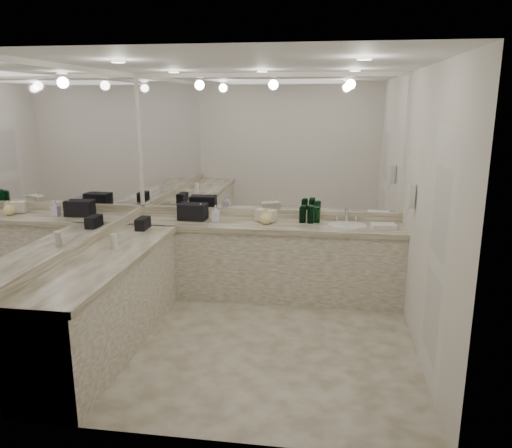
% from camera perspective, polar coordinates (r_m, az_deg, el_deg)
% --- Properties ---
extents(floor, '(3.20, 3.20, 0.00)m').
position_cam_1_polar(floor, '(5.02, -0.86, -13.17)').
color(floor, '#BEB6A1').
rests_on(floor, ground).
extents(ceiling, '(3.20, 3.20, 0.00)m').
position_cam_1_polar(ceiling, '(4.48, -0.98, 17.95)').
color(ceiling, white).
rests_on(ceiling, floor).
extents(wall_back, '(3.20, 0.02, 2.60)m').
position_cam_1_polar(wall_back, '(6.04, 1.36, 4.51)').
color(wall_back, silver).
rests_on(wall_back, floor).
extents(wall_left, '(0.02, 3.00, 2.60)m').
position_cam_1_polar(wall_left, '(5.08, -19.05, 1.96)').
color(wall_left, silver).
rests_on(wall_left, floor).
extents(wall_right, '(0.02, 3.00, 2.60)m').
position_cam_1_polar(wall_right, '(4.61, 19.14, 0.79)').
color(wall_right, silver).
rests_on(wall_right, floor).
extents(vanity_back_base, '(3.20, 0.60, 0.84)m').
position_cam_1_polar(vanity_back_base, '(5.96, 0.96, -4.34)').
color(vanity_back_base, silver).
rests_on(vanity_back_base, floor).
extents(vanity_back_top, '(3.20, 0.64, 0.06)m').
position_cam_1_polar(vanity_back_top, '(5.82, 0.96, -0.16)').
color(vanity_back_top, beige).
rests_on(vanity_back_top, vanity_back_base).
extents(vanity_left_base, '(0.60, 2.40, 0.84)m').
position_cam_1_polar(vanity_left_base, '(4.94, -16.69, -8.87)').
color(vanity_left_base, silver).
rests_on(vanity_left_base, floor).
extents(vanity_left_top, '(0.64, 2.42, 0.06)m').
position_cam_1_polar(vanity_left_top, '(4.79, -16.95, -3.90)').
color(vanity_left_top, beige).
rests_on(vanity_left_top, vanity_left_base).
extents(backsplash_back, '(3.20, 0.04, 0.10)m').
position_cam_1_polar(backsplash_back, '(6.08, 1.32, 1.23)').
color(backsplash_back, beige).
rests_on(backsplash_back, vanity_back_top).
extents(backsplash_left, '(0.04, 3.00, 0.10)m').
position_cam_1_polar(backsplash_left, '(5.15, -18.55, -1.85)').
color(backsplash_left, beige).
rests_on(backsplash_left, vanity_left_top).
extents(mirror_back, '(3.12, 0.01, 1.55)m').
position_cam_1_polar(mirror_back, '(5.96, 1.37, 9.00)').
color(mirror_back, white).
rests_on(mirror_back, wall_back).
extents(mirror_left, '(0.01, 2.92, 1.55)m').
position_cam_1_polar(mirror_left, '(5.00, -19.36, 7.29)').
color(mirror_left, white).
rests_on(mirror_left, wall_left).
extents(sink, '(0.44, 0.44, 0.03)m').
position_cam_1_polar(sink, '(5.79, 10.35, -0.22)').
color(sink, white).
rests_on(sink, vanity_back_top).
extents(faucet, '(0.24, 0.16, 0.14)m').
position_cam_1_polar(faucet, '(5.97, 10.32, 0.96)').
color(faucet, silver).
rests_on(faucet, vanity_back_top).
extents(wall_phone, '(0.06, 0.10, 0.24)m').
position_cam_1_polar(wall_phone, '(5.26, 17.34, 3.05)').
color(wall_phone, white).
rests_on(wall_phone, wall_right).
extents(door, '(0.02, 0.82, 2.10)m').
position_cam_1_polar(door, '(4.19, 19.93, -4.07)').
color(door, white).
rests_on(door, wall_right).
extents(black_toiletry_bag, '(0.34, 0.23, 0.19)m').
position_cam_1_polar(black_toiletry_bag, '(6.00, -7.23, 1.38)').
color(black_toiletry_bag, black).
rests_on(black_toiletry_bag, vanity_back_top).
extents(black_bag_spill, '(0.11, 0.24, 0.13)m').
position_cam_1_polar(black_bag_spill, '(5.67, -12.81, 0.09)').
color(black_bag_spill, black).
rests_on(black_bag_spill, vanity_left_top).
extents(cream_cosmetic_case, '(0.27, 0.22, 0.13)m').
position_cam_1_polar(cream_cosmetic_case, '(5.87, 1.12, 0.93)').
color(cream_cosmetic_case, beige).
rests_on(cream_cosmetic_case, vanity_back_top).
extents(hand_towel, '(0.29, 0.21, 0.04)m').
position_cam_1_polar(hand_towel, '(5.77, 14.37, -0.19)').
color(hand_towel, white).
rests_on(hand_towel, vanity_back_top).
extents(lotion_left, '(0.06, 0.06, 0.15)m').
position_cam_1_polar(lotion_left, '(4.98, -15.93, -1.87)').
color(lotion_left, white).
rests_on(lotion_left, vanity_left_top).
extents(soap_bottle_a, '(0.09, 0.09, 0.21)m').
position_cam_1_polar(soap_bottle_a, '(5.92, -6.32, 1.35)').
color(soap_bottle_a, beige).
rests_on(soap_bottle_a, vanity_back_top).
extents(soap_bottle_b, '(0.09, 0.09, 0.20)m').
position_cam_1_polar(soap_bottle_b, '(5.88, -4.63, 1.23)').
color(soap_bottle_b, silver).
rests_on(soap_bottle_b, vanity_back_top).
extents(soap_bottle_c, '(0.16, 0.16, 0.18)m').
position_cam_1_polar(soap_bottle_c, '(5.74, 1.11, 0.89)').
color(soap_bottle_c, '#F5DF8C').
rests_on(soap_bottle_c, vanity_back_top).
extents(green_bottle_0, '(0.07, 0.07, 0.18)m').
position_cam_1_polar(green_bottle_0, '(5.86, 6.19, 1.08)').
color(green_bottle_0, '#094522').
rests_on(green_bottle_0, vanity_back_top).
extents(green_bottle_1, '(0.07, 0.07, 0.20)m').
position_cam_1_polar(green_bottle_1, '(5.83, 5.42, 1.13)').
color(green_bottle_1, '#094522').
rests_on(green_bottle_1, vanity_back_top).
extents(green_bottle_2, '(0.07, 0.07, 0.18)m').
position_cam_1_polar(green_bottle_2, '(5.86, 6.99, 1.06)').
color(green_bottle_2, '#094522').
rests_on(green_bottle_2, vanity_back_top).
extents(green_bottle_3, '(0.07, 0.07, 0.21)m').
position_cam_1_polar(green_bottle_3, '(5.81, 6.26, 1.10)').
color(green_bottle_3, '#094522').
rests_on(green_bottle_3, vanity_back_top).
extents(green_bottle_4, '(0.07, 0.07, 0.19)m').
position_cam_1_polar(green_bottle_4, '(5.82, 5.28, 1.04)').
color(green_bottle_4, '#094522').
rests_on(green_bottle_4, vanity_back_top).
extents(amenity_bottle_0, '(0.04, 0.04, 0.15)m').
position_cam_1_polar(amenity_bottle_0, '(5.86, 7.14, 0.88)').
color(amenity_bottle_0, '#F2D84C').
rests_on(amenity_bottle_0, vanity_back_top).
extents(amenity_bottle_1, '(0.05, 0.05, 0.14)m').
position_cam_1_polar(amenity_bottle_1, '(5.86, 0.86, 0.95)').
color(amenity_bottle_1, '#F2D84C').
rests_on(amenity_bottle_1, vanity_back_top).
extents(amenity_bottle_2, '(0.05, 0.05, 0.12)m').
position_cam_1_polar(amenity_bottle_2, '(6.07, -6.97, 1.22)').
color(amenity_bottle_2, '#E0B28C').
rests_on(amenity_bottle_2, vanity_back_top).
extents(amenity_bottle_3, '(0.05, 0.05, 0.14)m').
position_cam_1_polar(amenity_bottle_3, '(5.75, 1.13, 0.71)').
color(amenity_bottle_3, white).
rests_on(amenity_bottle_3, vanity_back_top).
extents(amenity_bottle_4, '(0.06, 0.06, 0.08)m').
position_cam_1_polar(amenity_bottle_4, '(5.98, -7.60, 0.79)').
color(amenity_bottle_4, silver).
rests_on(amenity_bottle_4, vanity_back_top).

